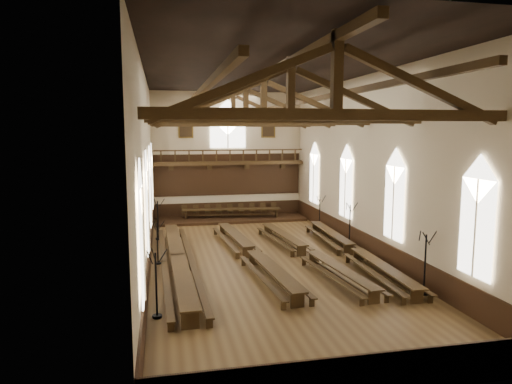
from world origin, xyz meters
TOP-DOWN VIEW (x-y plane):
  - ground at (0.00, 0.00)m, footprint 26.00×26.00m
  - room_walls at (0.00, 0.00)m, footprint 26.00×26.00m
  - wainscot_band at (0.00, 0.00)m, footprint 12.00×26.00m
  - side_windows at (-0.00, -0.00)m, footprint 11.85×19.80m
  - end_window at (0.00, 12.90)m, footprint 2.80×0.12m
  - minstrels_gallery at (0.00, 12.66)m, footprint 11.80×1.24m
  - portraits at (0.00, 12.90)m, footprint 7.75×0.09m
  - roof_trusses at (0.00, -0.00)m, footprint 11.70×25.70m
  - refectory_row_a at (-4.57, -0.77)m, footprint 1.81×14.99m
  - refectory_row_b at (-0.70, -0.04)m, footprint 1.98×14.19m
  - refectory_row_c at (2.32, -0.46)m, footprint 1.99×13.86m
  - refectory_row_d at (4.90, -0.67)m, footprint 1.64×14.03m
  - dais at (0.03, 11.40)m, footprint 11.40×3.07m
  - high_table at (0.03, 11.40)m, footprint 7.67×1.65m
  - high_chairs at (0.03, 12.14)m, footprint 7.63×0.44m
  - candelabrum_left_near at (-5.55, -6.60)m, footprint 0.77×0.79m
  - candelabrum_left_mid at (-5.55, 0.48)m, footprint 0.65×0.71m
  - candelabrum_left_far at (-5.55, 6.09)m, footprint 0.72×0.81m
  - candelabrum_right_near at (5.55, -6.44)m, footprint 0.75×0.85m
  - candelabrum_right_mid at (5.55, 1.44)m, footprint 0.76×0.85m
  - candelabrum_right_far at (5.55, 6.64)m, footprint 0.73×0.73m

SIDE VIEW (x-z plane):
  - ground at x=0.00m, z-range 0.00..0.00m
  - dais at x=0.03m, z-range 0.00..0.20m
  - refectory_row_c at x=2.32m, z-range 0.16..0.84m
  - refectory_row_d at x=4.90m, z-range 0.16..0.87m
  - refectory_row_b at x=-0.70m, z-range 0.16..0.88m
  - refectory_row_a at x=-4.57m, z-range 0.19..0.99m
  - wainscot_band at x=0.00m, z-range 0.00..1.20m
  - candelabrum_left_mid at x=-5.55m, z-range -0.46..1.87m
  - high_chairs at x=0.03m, z-range 0.25..1.20m
  - candelabrum_right_far at x=5.55m, z-range -0.48..1.98m
  - candelabrum_left_near at x=-5.55m, z-range -0.52..2.12m
  - candelabrum_left_far at x=-5.55m, z-range -0.52..2.12m
  - high_table at x=0.03m, z-range 0.45..1.17m
  - candelabrum_right_near at x=5.55m, z-range -0.54..2.22m
  - candelabrum_right_mid at x=5.55m, z-range -0.54..2.22m
  - side_windows at x=0.00m, z-range 1.49..5.99m
  - minstrels_gallery at x=0.00m, z-range 2.06..5.76m
  - room_walls at x=0.00m, z-range -6.54..19.46m
  - portraits at x=0.00m, z-range 6.38..7.82m
  - end_window at x=0.00m, z-range 5.32..9.12m
  - roof_trusses at x=0.00m, z-range 6.82..9.62m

